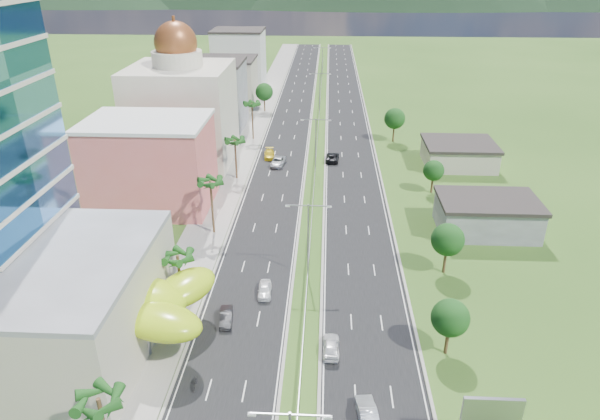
# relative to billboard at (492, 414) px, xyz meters

# --- Properties ---
(ground) EXTENTS (500.00, 500.00, 0.00)m
(ground) POSITION_rel_billboard_xyz_m (-17.00, 18.00, -4.42)
(ground) COLOR #2D5119
(ground) RESTS_ON ground
(road_left) EXTENTS (11.00, 260.00, 0.04)m
(road_left) POSITION_rel_billboard_xyz_m (-24.50, 108.00, -4.40)
(road_left) COLOR black
(road_left) RESTS_ON ground
(road_right) EXTENTS (11.00, 260.00, 0.04)m
(road_right) POSITION_rel_billboard_xyz_m (-9.50, 108.00, -4.40)
(road_right) COLOR black
(road_right) RESTS_ON ground
(sidewalk_left) EXTENTS (7.00, 260.00, 0.12)m
(sidewalk_left) POSITION_rel_billboard_xyz_m (-34.00, 108.00, -4.36)
(sidewalk_left) COLOR gray
(sidewalk_left) RESTS_ON ground
(median_guardrail) EXTENTS (0.10, 216.06, 0.76)m
(median_guardrail) POSITION_rel_billboard_xyz_m (-17.00, 89.99, -3.80)
(median_guardrail) COLOR gray
(median_guardrail) RESTS_ON ground
(streetlight_median_b) EXTENTS (6.04, 0.25, 11.00)m
(streetlight_median_b) POSITION_rel_billboard_xyz_m (-17.00, 28.00, 2.33)
(streetlight_median_b) COLOR gray
(streetlight_median_b) RESTS_ON ground
(streetlight_median_c) EXTENTS (6.04, 0.25, 11.00)m
(streetlight_median_c) POSITION_rel_billboard_xyz_m (-17.00, 68.00, 2.33)
(streetlight_median_c) COLOR gray
(streetlight_median_c) RESTS_ON ground
(streetlight_median_d) EXTENTS (6.04, 0.25, 11.00)m
(streetlight_median_d) POSITION_rel_billboard_xyz_m (-17.00, 113.00, 2.33)
(streetlight_median_d) COLOR gray
(streetlight_median_d) RESTS_ON ground
(streetlight_median_e) EXTENTS (6.04, 0.25, 11.00)m
(streetlight_median_e) POSITION_rel_billboard_xyz_m (-17.00, 158.00, 2.33)
(streetlight_median_e) COLOR gray
(streetlight_median_e) RESTS_ON ground
(mall_podium) EXTENTS (30.00, 24.00, 11.00)m
(mall_podium) POSITION_rel_billboard_xyz_m (-49.00, 12.00, 1.08)
(mall_podium) COLOR #B8B197
(mall_podium) RESTS_ON ground
(lime_canopy) EXTENTS (18.00, 15.00, 7.40)m
(lime_canopy) POSITION_rel_billboard_xyz_m (-37.00, 14.00, 0.57)
(lime_canopy) COLOR #A6CC13
(lime_canopy) RESTS_ON ground
(pink_shophouse) EXTENTS (20.00, 15.00, 15.00)m
(pink_shophouse) POSITION_rel_billboard_xyz_m (-45.00, 50.00, 3.08)
(pink_shophouse) COLOR #D95F59
(pink_shophouse) RESTS_ON ground
(domed_building) EXTENTS (20.00, 20.00, 28.70)m
(domed_building) POSITION_rel_billboard_xyz_m (-45.00, 73.00, 6.93)
(domed_building) COLOR beige
(domed_building) RESTS_ON ground
(midrise_grey) EXTENTS (16.00, 15.00, 16.00)m
(midrise_grey) POSITION_rel_billboard_xyz_m (-44.00, 98.00, 3.58)
(midrise_grey) COLOR slate
(midrise_grey) RESTS_ON ground
(midrise_beige) EXTENTS (16.00, 15.00, 13.00)m
(midrise_beige) POSITION_rel_billboard_xyz_m (-44.00, 120.00, 2.08)
(midrise_beige) COLOR #B8B197
(midrise_beige) RESTS_ON ground
(midrise_white) EXTENTS (16.00, 15.00, 18.00)m
(midrise_white) POSITION_rel_billboard_xyz_m (-44.00, 143.00, 4.58)
(midrise_white) COLOR silver
(midrise_white) RESTS_ON ground
(billboard) EXTENTS (5.20, 0.35, 6.20)m
(billboard) POSITION_rel_billboard_xyz_m (0.00, 0.00, 0.00)
(billboard) COLOR gray
(billboard) RESTS_ON ground
(shed_near) EXTENTS (15.00, 10.00, 5.00)m
(shed_near) POSITION_rel_billboard_xyz_m (11.00, 43.00, -1.92)
(shed_near) COLOR slate
(shed_near) RESTS_ON ground
(shed_far) EXTENTS (14.00, 12.00, 4.40)m
(shed_far) POSITION_rel_billboard_xyz_m (13.00, 73.00, -2.22)
(shed_far) COLOR #B8B197
(shed_far) RESTS_ON ground
(palm_tree_a) EXTENTS (3.60, 3.60, 9.10)m
(palm_tree_a) POSITION_rel_billboard_xyz_m (-32.50, -4.00, 3.60)
(palm_tree_a) COLOR #47301C
(palm_tree_a) RESTS_ON ground
(palm_tree_b) EXTENTS (3.60, 3.60, 8.10)m
(palm_tree_b) POSITION_rel_billboard_xyz_m (-32.50, 20.00, 2.64)
(palm_tree_b) COLOR #47301C
(palm_tree_b) RESTS_ON ground
(palm_tree_c) EXTENTS (3.60, 3.60, 9.60)m
(palm_tree_c) POSITION_rel_billboard_xyz_m (-32.50, 40.00, 4.08)
(palm_tree_c) COLOR #47301C
(palm_tree_c) RESTS_ON ground
(palm_tree_d) EXTENTS (3.60, 3.60, 8.60)m
(palm_tree_d) POSITION_rel_billboard_xyz_m (-32.50, 63.00, 3.12)
(palm_tree_d) COLOR #47301C
(palm_tree_d) RESTS_ON ground
(palm_tree_e) EXTENTS (3.60, 3.60, 9.40)m
(palm_tree_e) POSITION_rel_billboard_xyz_m (-32.50, 88.00, 3.89)
(palm_tree_e) COLOR #47301C
(palm_tree_e) RESTS_ON ground
(leafy_tree_lfar) EXTENTS (4.90, 4.90, 8.05)m
(leafy_tree_lfar) POSITION_rel_billboard_xyz_m (-32.50, 113.00, 1.16)
(leafy_tree_lfar) COLOR #47301C
(leafy_tree_lfar) RESTS_ON ground
(leafy_tree_ra) EXTENTS (4.20, 4.20, 6.90)m
(leafy_tree_ra) POSITION_rel_billboard_xyz_m (-1.00, 13.00, 0.35)
(leafy_tree_ra) COLOR #47301C
(leafy_tree_ra) RESTS_ON ground
(leafy_tree_rb) EXTENTS (4.55, 4.55, 7.47)m
(leafy_tree_rb) POSITION_rel_billboard_xyz_m (2.00, 30.00, 0.76)
(leafy_tree_rb) COLOR #47301C
(leafy_tree_rb) RESTS_ON ground
(leafy_tree_rc) EXTENTS (3.85, 3.85, 6.33)m
(leafy_tree_rc) POSITION_rel_billboard_xyz_m (5.00, 58.00, -0.05)
(leafy_tree_rc) COLOR #47301C
(leafy_tree_rc) RESTS_ON ground
(leafy_tree_rd) EXTENTS (4.90, 4.90, 8.05)m
(leafy_tree_rd) POSITION_rel_billboard_xyz_m (1.00, 88.00, 1.16)
(leafy_tree_rd) COLOR #47301C
(leafy_tree_rd) RESTS_ON ground
(mountain_ridge) EXTENTS (860.00, 140.00, 90.00)m
(mountain_ridge) POSITION_rel_billboard_xyz_m (43.00, 468.00, -4.42)
(mountain_ridge) COLOR black
(mountain_ridge) RESTS_ON ground
(car_white_near_left) EXTENTS (1.93, 4.31, 1.44)m
(car_white_near_left) POSITION_rel_billboard_xyz_m (-22.47, 23.25, -3.66)
(car_white_near_left) COLOR white
(car_white_near_left) RESTS_ON road_left
(car_dark_left) EXTENTS (2.00, 4.40, 1.40)m
(car_dark_left) POSITION_rel_billboard_xyz_m (-26.50, 17.24, -3.68)
(car_dark_left) COLOR black
(car_dark_left) RESTS_ON road_left
(car_silver_mid_left) EXTENTS (3.26, 6.08, 1.62)m
(car_silver_mid_left) POSITION_rel_billboard_xyz_m (-24.95, 70.62, -3.57)
(car_silver_mid_left) COLOR #A3A5AA
(car_silver_mid_left) RESTS_ON road_left
(car_yellow_far_left) EXTENTS (2.68, 5.59, 1.57)m
(car_yellow_far_left) POSITION_rel_billboard_xyz_m (-27.25, 75.27, -3.60)
(car_yellow_far_left) COLOR gold
(car_yellow_far_left) RESTS_ON road_left
(car_white_near_right) EXTENTS (1.86, 4.61, 1.57)m
(car_white_near_right) POSITION_rel_billboard_xyz_m (-13.80, 12.49, -3.60)
(car_white_near_right) COLOR white
(car_white_near_right) RESTS_ON road_right
(car_silver_right) EXTENTS (2.30, 5.11, 1.63)m
(car_silver_right) POSITION_rel_billboard_xyz_m (-10.38, 2.91, -3.57)
(car_silver_right) COLOR #B4B7BC
(car_silver_right) RESTS_ON road_right
(car_dark_far_right) EXTENTS (3.09, 5.96, 1.61)m
(car_dark_far_right) POSITION_rel_billboard_xyz_m (-13.48, 74.01, -3.58)
(car_dark_far_right) COLOR black
(car_dark_far_right) RESTS_ON road_right
(motorcycle) EXTENTS (0.74, 1.97, 1.23)m
(motorcycle) POSITION_rel_billboard_xyz_m (-27.80, 6.31, -3.77)
(motorcycle) COLOR black
(motorcycle) RESTS_ON road_left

